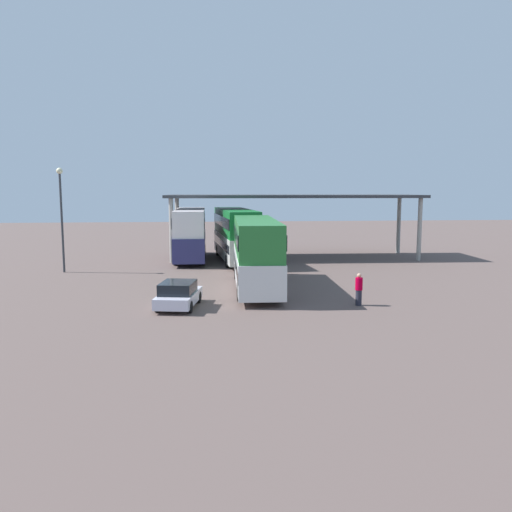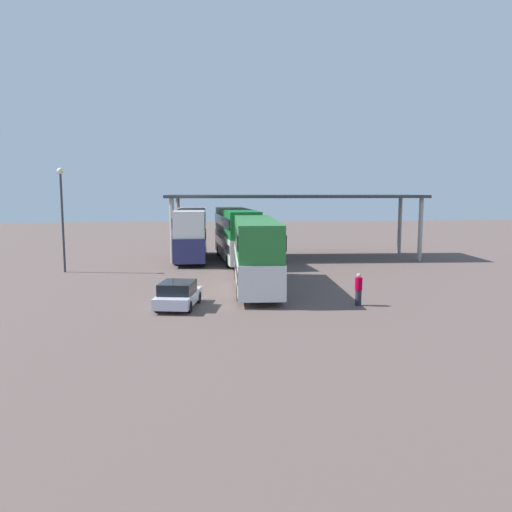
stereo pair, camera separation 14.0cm
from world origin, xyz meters
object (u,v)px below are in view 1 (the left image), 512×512
Objects in this scene: double_decker_near_canopy at (190,232)px; parked_hatchback at (179,295)px; double_decker_mid_row at (236,233)px; pedestrian_waiting at (359,289)px; lamppost_tall at (61,207)px; double_decker_main at (256,251)px.

parked_hatchback is at bearing 179.89° from double_decker_near_canopy.
parked_hatchback is 18.20m from double_decker_near_canopy.
double_decker_mid_row is 6.92× the size of pedestrian_waiting.
pedestrian_waiting is at bearing -34.78° from lamppost_tall.
lamppost_tall is (-13.35, 7.54, 2.46)m from double_decker_main.
double_decker_mid_row reaches higher than double_decker_near_canopy.
pedestrian_waiting is at bearing -153.36° from double_decker_near_canopy.
lamppost_tall is (-9.02, -5.88, 2.39)m from double_decker_near_canopy.
double_decker_near_canopy is 1.37× the size of lamppost_tall.
double_decker_mid_row is at bearing 4.46° from double_decker_main.
pedestrian_waiting is (18.22, -12.66, -3.92)m from lamppost_tall.
double_decker_near_canopy reaches higher than pedestrian_waiting.
double_decker_main is 7.22m from pedestrian_waiting.
lamppost_tall is 4.45× the size of pedestrian_waiting.
pedestrian_waiting is (5.40, -17.43, -1.54)m from double_decker_mid_row.
double_decker_main is 6.67m from parked_hatchback.
double_decker_mid_row reaches higher than double_decker_main.
double_decker_mid_row is at bearing -2.87° from parked_hatchback.
parked_hatchback is 15.69m from lamppost_tall.
double_decker_mid_row is at bearing 20.42° from lamppost_tall.
double_decker_main is 0.95× the size of double_decker_mid_row.
double_decker_main is at bearing -33.25° from parked_hatchback.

